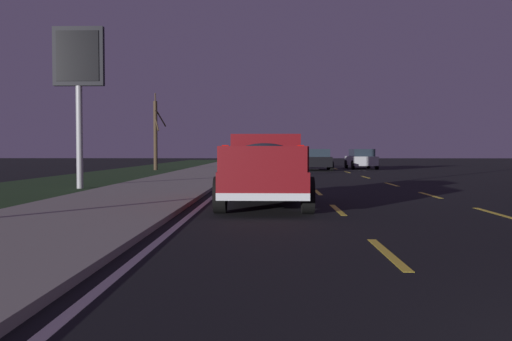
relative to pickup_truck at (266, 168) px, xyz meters
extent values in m
plane|color=black|center=(15.36, -3.50, -0.98)|extent=(144.00, 144.00, 0.00)
cube|color=gray|center=(15.36, 3.95, -0.92)|extent=(108.00, 4.00, 0.12)
cube|color=#1E3819|center=(15.36, 8.95, -0.98)|extent=(108.00, 6.00, 0.01)
cube|color=yellow|center=(-1.73, -5.25, -0.98)|extent=(2.40, 0.14, 0.01)
cube|color=yellow|center=(3.39, -5.25, -0.98)|extent=(2.40, 0.14, 0.01)
cube|color=yellow|center=(8.99, -5.25, -0.98)|extent=(2.40, 0.14, 0.01)
cube|color=yellow|center=(15.33, -5.25, -0.98)|extent=(2.40, 0.14, 0.01)
cube|color=yellow|center=(22.27, -5.25, -0.98)|extent=(2.40, 0.14, 0.01)
cube|color=yellow|center=(28.81, -5.25, -0.98)|extent=(2.40, 0.14, 0.01)
cube|color=yellow|center=(34.25, -5.25, -0.98)|extent=(2.40, 0.14, 0.01)
cube|color=yellow|center=(40.62, -5.25, -0.98)|extent=(2.40, 0.14, 0.01)
cube|color=yellow|center=(46.77, -5.25, -0.98)|extent=(2.40, 0.14, 0.01)
cube|color=yellow|center=(52.16, -5.25, -0.98)|extent=(2.40, 0.14, 0.01)
cube|color=yellow|center=(57.47, -5.25, -0.98)|extent=(2.40, 0.14, 0.01)
cube|color=yellow|center=(62.82, -5.25, -0.98)|extent=(2.40, 0.14, 0.01)
cube|color=yellow|center=(-6.73, -1.75, -0.98)|extent=(2.40, 0.14, 0.01)
cube|color=yellow|center=(-1.07, -1.75, -0.98)|extent=(2.40, 0.14, 0.01)
cube|color=yellow|center=(4.50, -1.75, -0.98)|extent=(2.40, 0.14, 0.01)
cube|color=yellow|center=(9.95, -1.75, -0.98)|extent=(2.40, 0.14, 0.01)
cube|color=yellow|center=(15.15, -1.75, -0.98)|extent=(2.40, 0.14, 0.01)
cube|color=yellow|center=(21.86, -1.75, -0.98)|extent=(2.40, 0.14, 0.01)
cube|color=yellow|center=(27.34, -1.75, -0.98)|extent=(2.40, 0.14, 0.01)
cube|color=yellow|center=(32.85, -1.75, -0.98)|extent=(2.40, 0.14, 0.01)
cube|color=yellow|center=(39.22, -1.75, -0.98)|extent=(2.40, 0.14, 0.01)
cube|color=yellow|center=(45.61, -1.75, -0.98)|extent=(2.40, 0.14, 0.01)
cube|color=yellow|center=(51.67, -1.75, -0.98)|extent=(2.40, 0.14, 0.01)
cube|color=yellow|center=(57.49, -1.75, -0.98)|extent=(2.40, 0.14, 0.01)
cube|color=yellow|center=(62.92, -1.75, -0.98)|extent=(2.40, 0.14, 0.01)
cube|color=yellow|center=(68.47, -1.75, -0.98)|extent=(2.40, 0.14, 0.01)
cube|color=silver|center=(15.36, 1.65, -0.98)|extent=(108.00, 0.14, 0.01)
cube|color=maroon|center=(-0.06, 0.00, -0.31)|extent=(5.43, 2.07, 0.60)
cube|color=maroon|center=(1.13, -0.02, 0.44)|extent=(2.18, 1.87, 0.90)
cube|color=#1E2833|center=(0.08, 0.00, 0.49)|extent=(0.06, 1.44, 0.50)
cube|color=maroon|center=(-1.12, 0.95, 0.27)|extent=(3.02, 0.12, 0.56)
cube|color=maroon|center=(-1.15, -0.93, 0.27)|extent=(3.02, 0.12, 0.56)
cube|color=maroon|center=(-2.72, 0.04, 0.27)|extent=(0.11, 1.88, 0.56)
cube|color=silver|center=(-2.72, 0.04, -0.53)|extent=(0.15, 2.00, 0.16)
cube|color=red|center=(-2.70, 0.84, 0.47)|extent=(0.06, 0.14, 0.20)
cube|color=red|center=(-2.72, -0.76, 0.47)|extent=(0.06, 0.14, 0.20)
ellipsoid|color=#232833|center=(-1.14, 0.01, 0.31)|extent=(2.61, 1.56, 0.64)
sphere|color=silver|center=(-0.63, 0.37, 0.17)|extent=(0.40, 0.40, 0.40)
sphere|color=beige|center=(-1.74, -0.28, 0.15)|extent=(0.34, 0.34, 0.34)
cylinder|color=black|center=(1.74, 0.98, -0.56)|extent=(0.84, 0.28, 0.84)
cylinder|color=black|center=(1.71, -1.02, -0.56)|extent=(0.84, 0.28, 0.84)
cylinder|color=black|center=(-1.83, 1.02, -0.56)|extent=(0.84, 0.28, 0.84)
cylinder|color=black|center=(-1.85, -0.98, -0.56)|extent=(0.84, 0.28, 0.84)
cube|color=#9E845B|center=(28.74, 0.09, -0.35)|extent=(4.40, 1.81, 0.70)
cube|color=#1E2833|center=(28.49, 0.09, 0.28)|extent=(2.47, 1.59, 0.56)
cylinder|color=black|center=(30.24, 0.99, -0.64)|extent=(0.68, 0.22, 0.68)
cylinder|color=black|center=(30.24, -0.81, -0.64)|extent=(0.68, 0.22, 0.68)
cylinder|color=black|center=(27.25, 0.99, -0.64)|extent=(0.68, 0.22, 0.68)
cylinder|color=black|center=(27.24, -0.81, -0.64)|extent=(0.68, 0.22, 0.68)
cube|color=red|center=(26.59, 0.09, -0.30)|extent=(0.08, 1.51, 0.10)
cube|color=#B2B5BA|center=(28.95, -7.24, -0.35)|extent=(4.45, 1.93, 0.70)
cube|color=#1E2833|center=(28.70, -7.25, 0.28)|extent=(2.51, 1.66, 0.56)
cylinder|color=black|center=(30.42, -6.30, -0.64)|extent=(0.68, 0.22, 0.68)
cylinder|color=black|center=(30.47, -8.10, -0.64)|extent=(0.68, 0.22, 0.68)
cylinder|color=black|center=(27.42, -6.39, -0.64)|extent=(0.68, 0.22, 0.68)
cylinder|color=black|center=(27.48, -8.18, -0.64)|extent=(0.68, 0.22, 0.68)
cube|color=red|center=(26.80, -7.30, -0.30)|extent=(0.12, 1.51, 0.10)
cube|color=black|center=(25.92, -3.60, -0.35)|extent=(4.45, 1.93, 0.70)
cube|color=#1E2833|center=(25.67, -3.60, 0.28)|extent=(2.51, 1.65, 0.56)
cylinder|color=black|center=(27.44, -2.75, -0.64)|extent=(0.68, 0.22, 0.68)
cylinder|color=black|center=(27.39, -4.55, -0.64)|extent=(0.68, 0.22, 0.68)
cylinder|color=black|center=(24.45, -2.66, -0.64)|extent=(0.68, 0.22, 0.68)
cylinder|color=black|center=(24.39, -4.46, -0.64)|extent=(0.68, 0.22, 0.68)
cube|color=red|center=(23.77, -3.54, -0.30)|extent=(0.12, 1.51, 0.10)
cylinder|color=#99999E|center=(6.22, 7.04, 2.05)|extent=(0.24, 0.24, 6.05)
cube|color=black|center=(6.22, 7.04, 3.97)|extent=(0.24, 1.90, 2.20)
cube|color=black|center=(6.09, 7.04, 3.97)|extent=(0.04, 1.60, 1.87)
cylinder|color=#423323|center=(25.84, 8.23, 1.53)|extent=(0.28, 0.28, 5.03)
cylinder|color=#423323|center=(26.21, 7.93, 2.88)|extent=(0.80, 0.72, 1.36)
cylinder|color=#423323|center=(25.45, 8.15, 3.95)|extent=(0.86, 0.28, 1.38)
cylinder|color=#423323|center=(25.59, 8.08, 2.37)|extent=(0.59, 0.42, 1.06)
camera|label=1|loc=(-14.44, -0.11, 0.46)|focal=38.88mm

